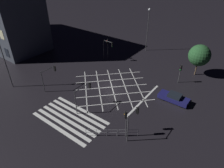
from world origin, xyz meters
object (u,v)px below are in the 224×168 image
Objects in this scene: street_lamp_east at (4,59)px; traffic_light_se_main at (126,119)px; traffic_light_nw_cross at (107,45)px; street_tree_near at (199,55)px; traffic_light_ne_cross at (180,70)px; street_lamp_west at (148,22)px; traffic_light_sw_cross at (50,73)px; waiting_car at (174,98)px; traffic_light_se_cross at (134,117)px; traffic_light_nw_main at (108,46)px; traffic_light_median_south at (84,91)px.

traffic_light_se_main is at bearing 5.66° from street_lamp_east.
traffic_light_nw_cross is 0.74× the size of street_tree_near.
street_lamp_east reaches higher than traffic_light_ne_cross.
street_lamp_west reaches higher than street_lamp_east.
street_lamp_east reaches higher than traffic_light_sw_cross.
waiting_car is (-0.10, -10.03, -3.28)m from street_tree_near.
traffic_light_se_main is 20.37m from street_tree_near.
traffic_light_ne_cross is 5.00m from street_tree_near.
street_lamp_east is (-5.58, -3.79, 2.40)m from traffic_light_sw_cross.
street_lamp_west is (-11.31, 9.23, 4.22)m from traffic_light_ne_cross.
street_tree_near reaches higher than traffic_light_nw_cross.
traffic_light_nw_cross is at bearing -165.99° from street_tree_near.
street_lamp_west is (4.33, 8.95, 3.60)m from traffic_light_nw_cross.
street_lamp_west is at bearing 24.96° from traffic_light_se_cross.
traffic_light_nw_main reaches higher than traffic_light_ne_cross.
traffic_light_nw_main is at bearing -4.82° from traffic_light_sw_cross.
traffic_light_se_main reaches higher than traffic_light_median_south.
traffic_light_ne_cross is at bearing -39.20° from street_lamp_west.
traffic_light_nw_cross is 19.23m from street_lamp_east.
traffic_light_sw_cross is 19.73m from waiting_car.
waiting_car is at bearing 27.89° from street_lamp_east.
traffic_light_nw_main is 19.01m from street_lamp_east.
traffic_light_se_main is 0.42× the size of street_lamp_west.
waiting_car is at bearing -17.95° from traffic_light_nw_main.
street_lamp_west is (4.98, 23.22, 3.87)m from traffic_light_sw_cross.
traffic_light_nw_main reaches higher than waiting_car.
traffic_light_ne_cross is 28.33m from street_lamp_east.
street_lamp_east reaches higher than traffic_light_se_main.
traffic_light_ne_cross is 0.79× the size of traffic_light_nw_main.
traffic_light_se_main is (-0.65, -15.68, 0.38)m from traffic_light_ne_cross.
traffic_light_sw_cross is at bearing 25.71° from waiting_car.
street_lamp_west is (-3.00, 23.77, 3.82)m from traffic_light_median_south.
street_lamp_west reaches higher than street_tree_near.
traffic_light_se_cross is at bearing -65.04° from street_lamp_west.
traffic_light_se_cross is 9.91m from waiting_car.
traffic_light_nw_main is 21.25m from traffic_light_se_main.
traffic_light_nw_cross is 15.66m from traffic_light_ne_cross.
traffic_light_ne_cross is 5.94m from waiting_car.
waiting_car is (12.69, -14.71, -6.03)m from street_lamp_west.
street_tree_near is 10.55m from waiting_car.
street_lamp_east is (-13.57, -3.24, 2.35)m from traffic_light_median_south.
traffic_light_median_south is at bearing -64.68° from traffic_light_nw_main.
traffic_light_median_south is 7.74m from traffic_light_se_main.
traffic_light_nw_cross is 0.52× the size of street_lamp_east.
traffic_light_median_south is 14.15m from street_lamp_east.
traffic_light_se_cross reaches higher than traffic_light_se_main.
traffic_light_se_main is at bearing 78.75° from waiting_car.
traffic_light_sw_cross is 0.65× the size of street_tree_near.
traffic_light_ne_cross is 0.86× the size of traffic_light_se_main.
street_lamp_west is (3.82, 9.36, 3.50)m from traffic_light_nw_main.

